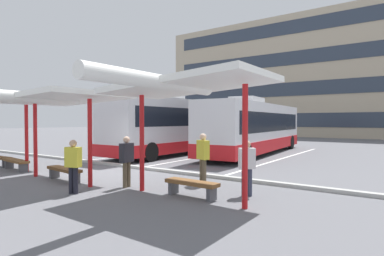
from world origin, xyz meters
The scene contains 19 objects.
ground_plane centered at (0.00, 0.00, 0.00)m, with size 160.00×160.00×0.00m, color slate.
terminal_building centered at (0.04, 37.71, 7.99)m, with size 43.16×10.64×18.71m.
coach_bus_0 centered at (-2.21, 7.69, 1.77)m, with size 2.74×11.11×3.74m.
coach_bus_1 centered at (1.87, 10.47, 1.61)m, with size 3.40×12.68×3.48m.
lane_stripe_0 centered at (-4.09, 9.09, 0.00)m, with size 0.16×14.00×0.01m, color white.
lane_stripe_1 centered at (0.00, 9.09, 0.00)m, with size 0.16×14.00×0.01m, color white.
lane_stripe_2 centered at (4.09, 9.09, 0.00)m, with size 0.16×14.00×0.01m, color white.
waiting_shelter_0 centered at (-4.73, -1.71, 3.07)m, with size 4.26×5.26×3.30m.
bench_0 centered at (-5.63, -1.37, 0.33)m, with size 1.54×0.47×0.45m.
bench_1 centered at (-3.83, -1.51, 0.34)m, with size 1.90×0.62×0.45m.
waiting_shelter_1 centered at (-0.05, -2.11, 2.82)m, with size 4.24×5.15×3.04m.
bench_2 centered at (-0.05, -1.70, 0.34)m, with size 1.86×0.64×0.45m.
waiting_shelter_2 centered at (4.98, -1.54, 2.98)m, with size 4.38×4.71×3.28m.
bench_3 centered at (4.98, -1.08, 0.33)m, with size 1.61×0.46×0.45m.
platform_kerb centered at (0.00, 1.75, 0.06)m, with size 44.00×0.24×0.12m, color #ADADA8.
waiting_passenger_0 centered at (6.18, -0.11, 0.88)m, with size 0.49×0.45×1.55m.
waiting_passenger_1 centered at (4.31, 0.54, 0.98)m, with size 0.53×0.41×1.68m.
waiting_passenger_2 centered at (2.55, -1.20, 0.92)m, with size 0.26×0.48×1.61m.
waiting_passenger_3 centered at (1.96, -2.70, 0.88)m, with size 0.49×0.33×1.56m.
Camera 1 is at (9.90, -8.12, 2.11)m, focal length 29.34 mm.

